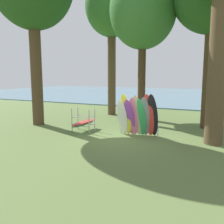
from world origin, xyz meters
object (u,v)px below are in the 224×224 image
Objects in this scene: board_storage_rack at (84,123)px; tree_far_left_back at (143,11)px; leaning_board_pile at (137,116)px; tree_mid_behind at (112,8)px.

tree_far_left_back is at bearing 56.85° from board_storage_rack.
tree_far_left_back is at bearing 105.72° from leaning_board_pile.
tree_far_left_back reaches higher than leaning_board_pile.
tree_far_left_back is 4.33× the size of board_storage_rack.
tree_mid_behind is at bearing 100.90° from board_storage_rack.
leaning_board_pile is at bearing -53.67° from tree_mid_behind.
tree_mid_behind reaches higher than leaning_board_pile.
leaning_board_pile is at bearing 3.99° from board_storage_rack.
board_storage_rack is at bearing -123.15° from tree_far_left_back.
tree_far_left_back is (3.31, -2.58, -1.20)m from tree_mid_behind.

